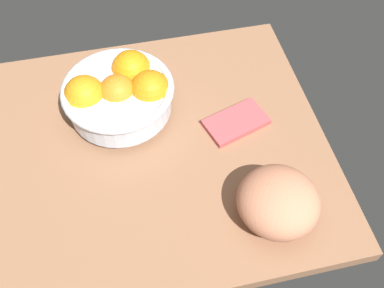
{
  "coord_description": "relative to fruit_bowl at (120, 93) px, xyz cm",
  "views": [
    {
      "loc": [
        0.81,
        49.93,
        70.67
      ],
      "look_at": [
        -9.15,
        4.64,
        5.0
      ],
      "focal_mm": 40.67,
      "sensor_mm": 36.0,
      "label": 1
    }
  ],
  "objects": [
    {
      "name": "ground_plane",
      "position": [
        -2.36,
        10.53,
        -6.87
      ],
      "size": [
        73.24,
        60.73,
        3.0
      ],
      "primitive_type": "cube",
      "color": "#8D6044"
    },
    {
      "name": "napkin_folded",
      "position": [
        -22.17,
        8.67,
        -4.79
      ],
      "size": [
        14.17,
        10.76,
        1.17
      ],
      "primitive_type": "cube",
      "rotation": [
        0.0,
        0.0,
        0.31
      ],
      "color": "#B44A4E",
      "rests_on": "ground"
    },
    {
      "name": "bread_loaf",
      "position": [
        -23.3,
        29.82,
        -0.73
      ],
      "size": [
        20.04,
        20.02,
        9.27
      ],
      "primitive_type": "ellipsoid",
      "rotation": [
        0.0,
        0.0,
        2.4
      ],
      "color": "tan",
      "rests_on": "ground"
    },
    {
      "name": "fruit_bowl",
      "position": [
        0.0,
        0.0,
        0.0
      ],
      "size": [
        22.4,
        22.4,
        10.31
      ],
      "color": "silver",
      "rests_on": "ground"
    }
  ]
}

